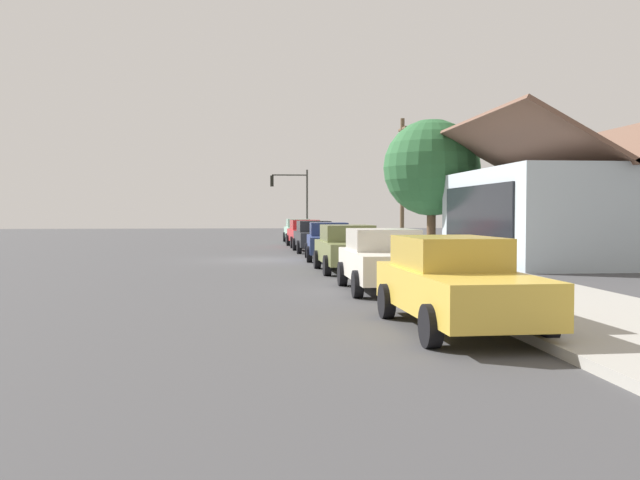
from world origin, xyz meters
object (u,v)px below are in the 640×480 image
object	(u,v)px
car_charcoal	(314,236)
car_navy	(329,241)
utility_pole_wooden	(402,180)
traffic_light_main	(293,193)
car_cherry	(305,233)
car_ivory	(385,259)
shade_tree	(432,168)
fire_hydrant_red	(326,236)
car_seafoam	(298,230)
car_mustard	(455,282)
car_olive	(349,248)

from	to	relation	value
car_charcoal	car_navy	size ratio (longest dim) A/B	1.00
car_navy	utility_pole_wooden	bearing A→B (deg)	155.18
traffic_light_main	utility_pole_wooden	bearing A→B (deg)	26.22
car_cherry	car_ivory	bearing A→B (deg)	-1.22
shade_tree	fire_hydrant_red	xyz separation A→B (m)	(-10.78, -4.03, -3.72)
car_cherry	traffic_light_main	xyz separation A→B (m)	(-10.34, -0.07, 2.68)
car_cherry	utility_pole_wooden	distance (m)	6.50
car_cherry	shade_tree	distance (m)	10.00
car_ivory	shade_tree	distance (m)	17.13
car_seafoam	fire_hydrant_red	bearing A→B (deg)	29.98
car_mustard	shade_tree	world-z (taller)	shade_tree
car_olive	shade_tree	xyz separation A→B (m)	(-9.97, 5.58, 3.40)
car_olive	utility_pole_wooden	world-z (taller)	utility_pole_wooden
traffic_light_main	car_mustard	bearing A→B (deg)	0.35
fire_hydrant_red	traffic_light_main	bearing A→B (deg)	-166.83
car_cherry	car_charcoal	size ratio (longest dim) A/B	0.95
car_navy	traffic_light_main	size ratio (longest dim) A/B	0.91
car_seafoam	car_charcoal	world-z (taller)	same
traffic_light_main	utility_pole_wooden	size ratio (longest dim) A/B	0.69
car_mustard	traffic_light_main	size ratio (longest dim) A/B	0.92
car_seafoam	shade_tree	distance (m)	14.97
car_ivory	fire_hydrant_red	distance (m)	26.69
car_mustard	traffic_light_main	xyz separation A→B (m)	(-39.72, -0.24, 2.68)
traffic_light_main	car_navy	bearing A→B (deg)	0.35
fire_hydrant_red	car_navy	bearing A→B (deg)	-5.89
utility_pole_wooden	fire_hydrant_red	bearing A→B (deg)	-137.69
shade_tree	car_mustard	bearing A→B (deg)	-14.02
car_cherry	car_olive	distance (m)	17.51
car_cherry	car_olive	world-z (taller)	same
car_cherry	car_seafoam	bearing A→B (deg)	178.26
shade_tree	fire_hydrant_red	bearing A→B (deg)	-159.50
car_cherry	car_olive	size ratio (longest dim) A/B	0.97
car_mustard	shade_tree	bearing A→B (deg)	164.54
traffic_light_main	fire_hydrant_red	distance (m)	7.88
car_mustard	shade_tree	xyz separation A→B (m)	(-21.84, 5.45, 3.40)
car_seafoam	shade_tree	size ratio (longest dim) A/B	0.70
car_olive	fire_hydrant_red	bearing A→B (deg)	175.14
car_charcoal	car_mustard	size ratio (longest dim) A/B	0.99
car_olive	traffic_light_main	world-z (taller)	traffic_light_main
car_seafoam	traffic_light_main	world-z (taller)	traffic_light_main
car_seafoam	car_olive	world-z (taller)	same
car_navy	shade_tree	bearing A→B (deg)	128.88
car_charcoal	traffic_light_main	distance (m)	16.08
car_navy	shade_tree	xyz separation A→B (m)	(-3.99, 5.56, 3.41)
car_charcoal	fire_hydrant_red	bearing A→B (deg)	169.43
car_charcoal	car_mustard	distance (m)	23.87
car_cherry	utility_pole_wooden	xyz separation A→B (m)	(1.15, 5.59, 3.11)
car_seafoam	shade_tree	xyz separation A→B (m)	(13.46, 5.60, 3.41)
car_ivory	shade_tree	world-z (taller)	shade_tree
car_olive	shade_tree	bearing A→B (deg)	150.17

